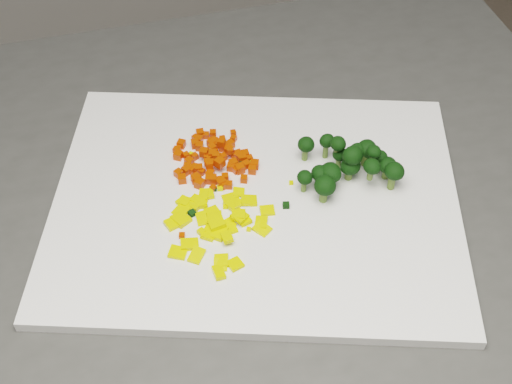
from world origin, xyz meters
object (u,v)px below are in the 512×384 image
counter_block (214,369)px  carrot_pile (215,153)px  broccoli_pile (351,161)px  cutting_board (256,201)px  pepper_pile (221,226)px

counter_block → carrot_pile: bearing=33.3°
counter_block → broccoli_pile: broccoli_pile is taller
cutting_board → pepper_pile: (-0.06, -0.03, 0.02)m
pepper_pile → counter_block: bearing=82.7°
carrot_pile → pepper_pile: carrot_pile is taller
carrot_pile → broccoli_pile: broccoli_pile is taller
carrot_pile → counter_block: bearing=-146.7°
broccoli_pile → cutting_board: bearing=166.4°
cutting_board → carrot_pile: bearing=100.2°
broccoli_pile → carrot_pile: bearing=140.6°
cutting_board → broccoli_pile: (0.12, -0.03, 0.04)m
pepper_pile → broccoli_pile: (0.18, -0.00, 0.02)m
cutting_board → pepper_pile: pepper_pile is taller
counter_block → cutting_board: bearing=-47.6°
counter_block → pepper_pile: 0.48m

